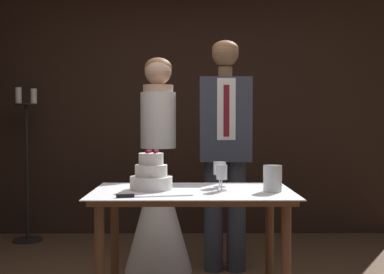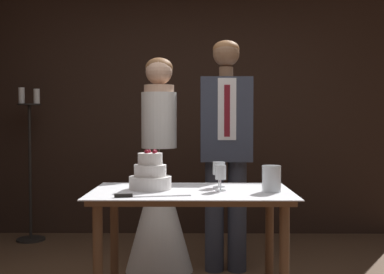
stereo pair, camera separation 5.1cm
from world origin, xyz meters
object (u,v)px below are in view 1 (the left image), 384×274
object	(u,v)px
tiered_cake	(151,175)
cake_knife	(140,196)
wine_glass_middle	(222,174)
groom	(225,142)
bride	(158,193)
cake_table	(192,208)
hurricane_candle	(272,179)
candle_stand	(27,168)
wine_glass_near	(220,170)

from	to	relation	value
tiered_cake	cake_knife	size ratio (longest dim) A/B	0.61
tiered_cake	wine_glass_middle	bearing A→B (deg)	-7.75
wine_glass_middle	groom	xyz separation A→B (m)	(0.09, 0.90, 0.15)
tiered_cake	cake_knife	bearing A→B (deg)	-97.53
bride	groom	distance (m)	0.66
cake_table	hurricane_candle	xyz separation A→B (m)	(0.48, -0.05, 0.18)
hurricane_candle	cake_table	bearing A→B (deg)	173.54
wine_glass_middle	candle_stand	size ratio (longest dim) A/B	0.10
hurricane_candle	groom	world-z (taller)	groom
cake_knife	candle_stand	world-z (taller)	candle_stand
hurricane_candle	candle_stand	world-z (taller)	candle_stand
cake_table	candle_stand	distance (m)	2.44
bride	wine_glass_middle	bearing A→B (deg)	-63.80
cake_table	wine_glass_near	bearing A→B (deg)	38.96
tiered_cake	hurricane_candle	xyz separation A→B (m)	(0.73, -0.10, -0.01)
bride	candle_stand	distance (m)	1.66
tiered_cake	wine_glass_near	xyz separation A→B (m)	(0.43, 0.10, 0.02)
bride	groom	world-z (taller)	groom
hurricane_candle	bride	size ratio (longest dim) A/B	0.09
cake_knife	candle_stand	bearing A→B (deg)	112.19
bride	hurricane_candle	bearing A→B (deg)	-51.56
wine_glass_near	cake_knife	bearing A→B (deg)	-139.84
tiered_cake	bride	bearing A→B (deg)	90.64
tiered_cake	cake_table	bearing A→B (deg)	-9.65
wine_glass_middle	groom	bearing A→B (deg)	84.45
candle_stand	tiered_cake	bearing A→B (deg)	-52.50
cake_knife	groom	world-z (taller)	groom
bride	tiered_cake	bearing A→B (deg)	-89.36
cake_knife	hurricane_candle	bearing A→B (deg)	4.17
wine_glass_near	candle_stand	world-z (taller)	candle_stand
hurricane_candle	bride	xyz separation A→B (m)	(-0.74, 0.94, -0.22)
wine_glass_near	wine_glass_middle	world-z (taller)	wine_glass_near
tiered_cake	groom	bearing A→B (deg)	58.20
tiered_cake	cake_knife	world-z (taller)	tiered_cake
cake_knife	wine_glass_middle	distance (m)	0.54
wine_glass_near	hurricane_candle	world-z (taller)	wine_glass_near
groom	tiered_cake	bearing A→B (deg)	-121.80
wine_glass_near	tiered_cake	bearing A→B (deg)	-167.20
cake_table	wine_glass_near	world-z (taller)	wine_glass_near
groom	candle_stand	distance (m)	2.13
wine_glass_near	candle_stand	xyz separation A→B (m)	(-1.80, 1.68, -0.16)
tiered_cake	hurricane_candle	world-z (taller)	tiered_cake
cake_table	groom	world-z (taller)	groom
cake_table	groom	xyz separation A→B (m)	(0.26, 0.88, 0.36)
bride	candle_stand	bearing A→B (deg)	145.23
cake_table	bride	distance (m)	0.92
wine_glass_near	cake_table	bearing A→B (deg)	-141.04
wine_glass_near	wine_glass_middle	distance (m)	0.16
cake_table	wine_glass_middle	size ratio (longest dim) A/B	7.75
wine_glass_near	wine_glass_middle	xyz separation A→B (m)	(0.00, -0.16, -0.01)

